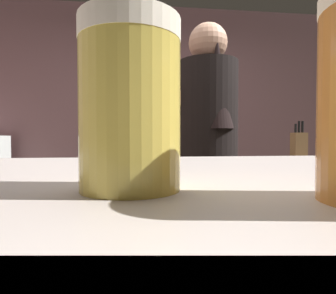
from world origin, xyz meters
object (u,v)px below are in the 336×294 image
bartender (208,152)px  bottle_soy (173,135)px  chefs_knife (231,159)px  knife_block (299,145)px  pint_glass_far (130,106)px  bottle_vinegar (130,132)px  mixing_bowl (146,157)px  bottle_hot_sauce (165,132)px

bartender → bottle_soy: bearing=-16.4°
bartender → chefs_knife: 0.50m
knife_block → pint_glass_far: bearing=-124.6°
pint_glass_far → bottle_vinegar: bearing=90.5°
bartender → mixing_bowl: bartender is taller
bottle_hot_sauce → bartender: bearing=-88.3°
knife_block → pint_glass_far: knife_block is taller
mixing_bowl → bottle_soy: (0.37, 1.30, 0.17)m
pint_glass_far → bottle_vinegar: 3.16m
bartender → pint_glass_far: (-0.43, -1.37, 0.11)m
knife_block → bottle_hot_sauce: (-0.89, 1.34, 0.12)m
bartender → chefs_knife: (0.28, 0.41, -0.08)m
chefs_knife → bottle_vinegar: 1.58m
knife_block → chefs_knife: knife_block is taller
bartender → chefs_knife: size_ratio=7.25×
knife_block → mixing_bowl: (-1.18, -0.11, -0.08)m
bottle_hot_sauce → bottle_vinegar: 0.40m
bottle_soy → bottle_vinegar: bottle_vinegar is taller
bartender → bottle_vinegar: size_ratio=6.82×
bottle_soy → bottle_vinegar: 0.50m
mixing_bowl → bottle_soy: bearing=74.2°
bottle_soy → pint_glass_far: bearing=-98.5°
chefs_knife → knife_block: bearing=-0.3°
bartender → knife_block: bartender is taller
chefs_knife → bottle_vinegar: size_ratio=0.94×
mixing_bowl → chefs_knife: size_ratio=0.89×
knife_block → bottle_vinegar: bearing=134.3°
bartender → bottle_vinegar: (-0.46, 1.79, 0.15)m
pint_glass_far → bottle_hot_sauce: bearing=83.3°
bottle_vinegar → bartender: bearing=-75.7°
pint_glass_far → bottle_soy: size_ratio=0.75×
bartender → knife_block: (0.84, 0.46, 0.03)m
knife_block → bottle_soy: (-0.81, 1.19, 0.09)m
knife_block → mixing_bowl: size_ratio=1.36×
knife_block → chefs_knife: size_ratio=1.21×
bottle_hot_sauce → mixing_bowl: bearing=-101.3°
bottle_hot_sauce → chefs_knife: bearing=-76.6°
chefs_knife → bottle_hot_sauce: bottle_hot_sauce is taller
chefs_knife → pint_glass_far: pint_glass_far is taller
pint_glass_far → bottle_vinegar: (-0.03, 3.16, 0.04)m
mixing_bowl → bottle_soy: 1.36m
knife_block → mixing_bowl: 1.19m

